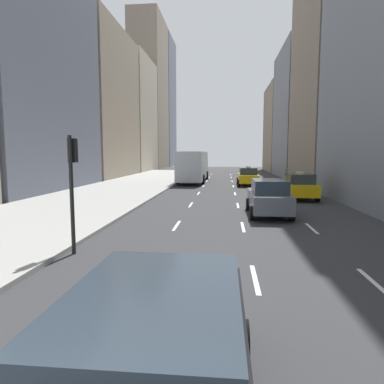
{
  "coord_description": "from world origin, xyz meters",
  "views": [
    {
      "loc": [
        1.85,
        -0.19,
        3.06
      ],
      "look_at": [
        0.32,
        15.45,
        1.29
      ],
      "focal_mm": 32.0,
      "sensor_mm": 36.0,
      "label": 1
    }
  ],
  "objects": [
    {
      "name": "taxi_lead",
      "position": [
        4.0,
        32.94,
        0.88
      ],
      "size": [
        2.02,
        4.4,
        1.87
      ],
      "color": "yellow",
      "rests_on": "ground"
    },
    {
      "name": "sedan_silver_behind",
      "position": [
        1.2,
        3.03,
        0.91
      ],
      "size": [
        2.02,
        4.63,
        1.8
      ],
      "color": "black",
      "rests_on": "ground"
    },
    {
      "name": "lane_markings",
      "position": [
        2.6,
        23.0,
        0.01
      ],
      "size": [
        5.72,
        56.0,
        0.01
      ],
      "color": "white",
      "rests_on": "ground"
    },
    {
      "name": "taxi_second",
      "position": [
        6.8,
        23.37,
        0.88
      ],
      "size": [
        2.02,
        4.4,
        1.87
      ],
      "color": "yellow",
      "rests_on": "ground"
    },
    {
      "name": "building_row_left",
      "position": [
        -14.0,
        49.58,
        11.71
      ],
      "size": [
        6.0,
        88.7,
        30.43
      ],
      "color": "#A89E89",
      "rests_on": "ground"
    },
    {
      "name": "traffic_light_pole",
      "position": [
        -2.75,
        9.7,
        2.41
      ],
      "size": [
        0.24,
        0.42,
        3.6
      ],
      "color": "black",
      "rests_on": "ground"
    },
    {
      "name": "sedan_black_near",
      "position": [
        4.0,
        16.89,
        0.91
      ],
      "size": [
        2.02,
        4.46,
        1.79
      ],
      "color": "#565B66",
      "rests_on": "ground"
    },
    {
      "name": "sidewalk_left",
      "position": [
        -7.0,
        27.0,
        0.07
      ],
      "size": [
        8.0,
        66.0,
        0.15
      ],
      "primitive_type": "cube",
      "color": "#9E9E99",
      "rests_on": "ground"
    },
    {
      "name": "building_row_right",
      "position": [
        12.0,
        28.18,
        14.39
      ],
      "size": [
        6.0,
        67.3,
        36.86
      ],
      "color": "#4C515B",
      "rests_on": "ground"
    },
    {
      "name": "city_bus",
      "position": [
        -1.61,
        36.94,
        1.79
      ],
      "size": [
        2.8,
        11.61,
        3.25
      ],
      "color": "#B7BCC1",
      "rests_on": "ground"
    }
  ]
}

